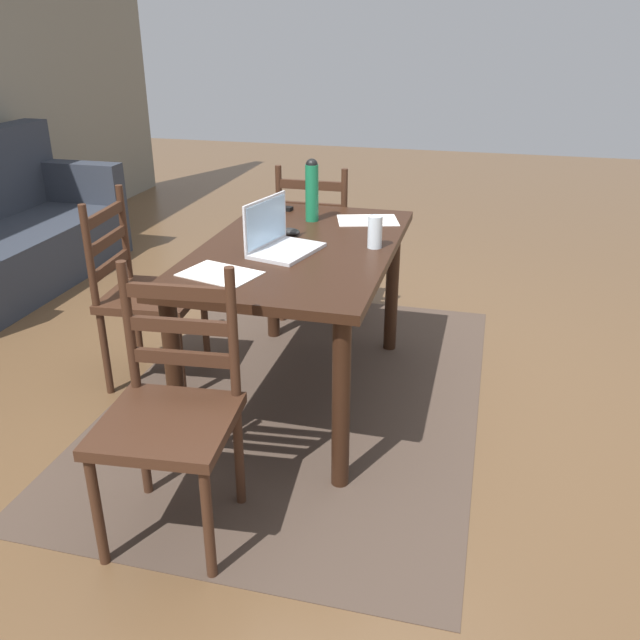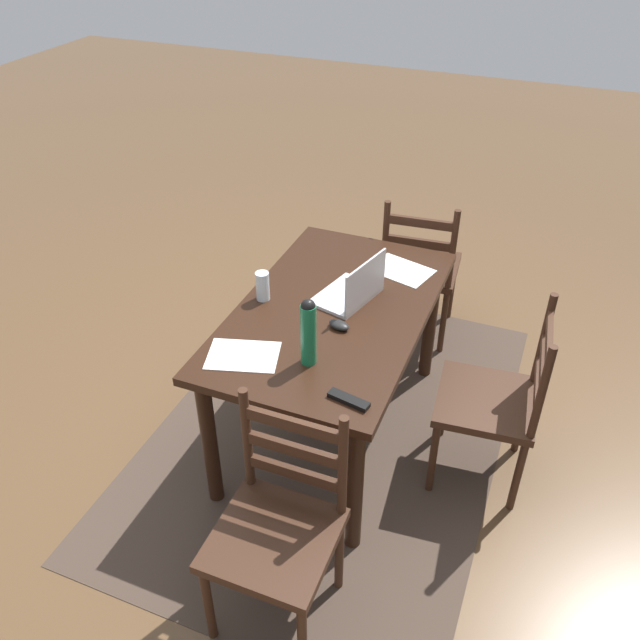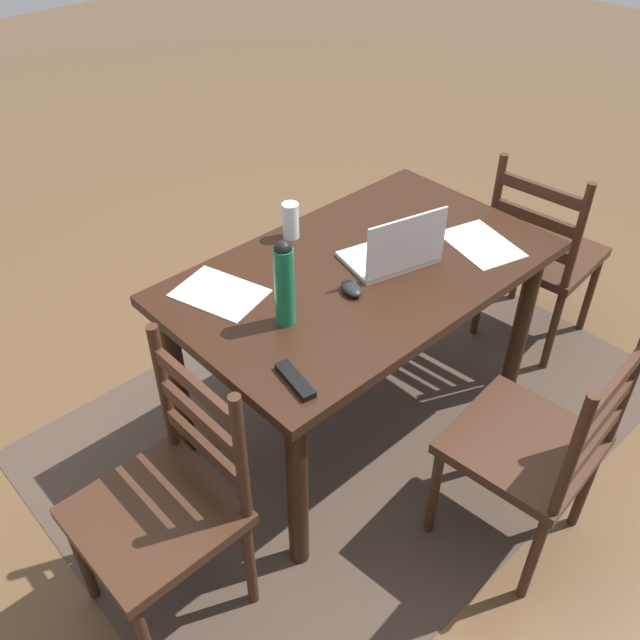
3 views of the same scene
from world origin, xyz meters
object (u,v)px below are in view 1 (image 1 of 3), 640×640
at_px(chair_far_head, 145,293).
at_px(water_bottle, 312,189).
at_px(dining_table, 299,268).
at_px(chair_left_far, 171,415).
at_px(tv_remote, 277,207).
at_px(drinking_glass, 375,232).
at_px(chair_right_far, 318,243).
at_px(laptop, 277,238).
at_px(computer_mouse, 290,232).

xyz_separation_m(chair_far_head, water_bottle, (0.41, -0.75, 0.47)).
distance_m(dining_table, chair_left_far, 1.03).
bearing_deg(tv_remote, water_bottle, 65.53).
xyz_separation_m(water_bottle, drinking_glass, (-0.35, -0.38, -0.09)).
distance_m(dining_table, drinking_glass, 0.38).
bearing_deg(chair_right_far, drinking_glass, -151.97).
distance_m(laptop, tv_remote, 0.71).
relative_size(chair_right_far, laptop, 2.60).
bearing_deg(water_bottle, computer_mouse, 172.98).
relative_size(dining_table, water_bottle, 4.58).
relative_size(dining_table, tv_remote, 8.30).
relative_size(water_bottle, drinking_glass, 2.16).
relative_size(chair_left_far, water_bottle, 3.08).
height_order(chair_right_far, chair_left_far, same).
bearing_deg(water_bottle, chair_left_far, 174.88).
relative_size(dining_table, chair_right_far, 1.49).
relative_size(chair_far_head, water_bottle, 3.08).
distance_m(chair_far_head, water_bottle, 0.97).
height_order(chair_right_far, drinking_glass, chair_right_far).
bearing_deg(chair_left_far, dining_table, -9.82).
bearing_deg(chair_left_far, chair_right_far, -0.11).
xyz_separation_m(dining_table, chair_left_far, (-0.99, 0.17, -0.20)).
height_order(dining_table, drinking_glass, drinking_glass).
relative_size(chair_right_far, chair_left_far, 1.00).
relative_size(chair_right_far, tv_remote, 5.59).
xyz_separation_m(chair_far_head, laptop, (-0.10, -0.73, 0.37)).
relative_size(chair_right_far, water_bottle, 3.08).
xyz_separation_m(chair_left_far, drinking_glass, (1.05, -0.51, 0.38)).
height_order(dining_table, tv_remote, tv_remote).
bearing_deg(dining_table, laptop, 146.52).
height_order(dining_table, chair_left_far, chair_left_far).
height_order(water_bottle, computer_mouse, water_bottle).
bearing_deg(water_bottle, chair_right_far, 11.63).
bearing_deg(tv_remote, chair_right_far, 175.71).
height_order(dining_table, laptop, laptop).
height_order(chair_left_far, drinking_glass, chair_left_far).
height_order(chair_right_far, laptop, laptop).
bearing_deg(tv_remote, dining_table, 37.09).
xyz_separation_m(dining_table, chair_right_far, (0.99, 0.17, -0.20)).
distance_m(chair_right_far, laptop, 1.16).
distance_m(laptop, computer_mouse, 0.24).
bearing_deg(chair_far_head, laptop, -97.53).
height_order(chair_left_far, tv_remote, chair_left_far).
distance_m(chair_right_far, water_bottle, 0.76).
xyz_separation_m(water_bottle, tv_remote, (0.17, 0.24, -0.15)).
bearing_deg(tv_remote, chair_left_far, 14.81).
distance_m(drinking_glass, computer_mouse, 0.43).
distance_m(chair_right_far, chair_left_far, 1.99).
relative_size(water_bottle, tv_remote, 1.81).
distance_m(chair_left_far, laptop, 0.97).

